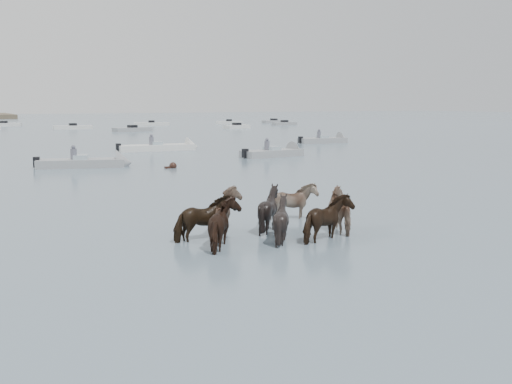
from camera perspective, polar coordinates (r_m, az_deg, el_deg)
name	(u,v)px	position (r m, az deg, el deg)	size (l,w,h in m)	color
ground	(240,261)	(13.89, -1.60, -6.82)	(400.00, 400.00, 0.00)	slate
pony_herd	(271,217)	(16.49, 1.51, -2.44)	(5.79, 4.09, 1.51)	black
swimming_pony	(172,166)	(33.88, -8.22, 2.51)	(0.72, 0.44, 0.44)	black
motorboat_b	(95,163)	(35.48, -15.56, 2.76)	(5.61, 3.04, 1.92)	gray
motorboat_c	(167,147)	(46.74, -8.76, 4.34)	(6.64, 2.03, 1.92)	silver
motorboat_d	(280,153)	(41.20, 2.40, 3.86)	(5.22, 2.16, 1.92)	gray
motorboat_e	(329,140)	(55.41, 7.21, 5.05)	(5.22, 2.25, 1.92)	gray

